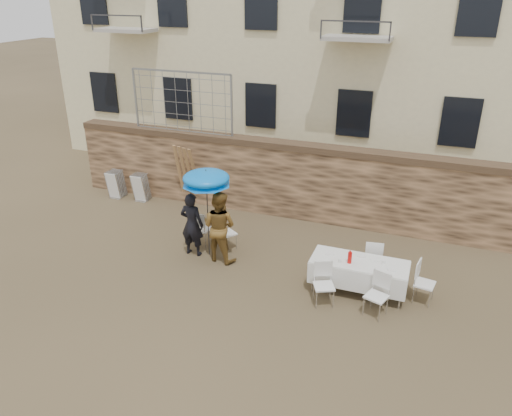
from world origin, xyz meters
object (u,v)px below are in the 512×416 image
(couple_chair_right, at_px, (227,232))
(soda_bottle, at_px, (350,258))
(umbrella, at_px, (206,181))
(table_chair_front_right, at_px, (376,295))
(woman_dress, at_px, (219,226))
(chair_stack_right, at_px, (144,185))
(couple_chair_left, at_px, (202,228))
(banquet_table, at_px, (360,263))
(table_chair_front_left, at_px, (324,285))
(man_suit, at_px, (192,224))
(table_chair_back, at_px, (373,257))
(table_chair_side, at_px, (425,283))
(chair_stack_left, at_px, (120,182))

(couple_chair_right, distance_m, soda_bottle, 3.48)
(umbrella, distance_m, table_chair_front_right, 4.72)
(woman_dress, xyz_separation_m, chair_stack_right, (-3.87, 2.65, -0.45))
(couple_chair_left, distance_m, chair_stack_right, 3.76)
(banquet_table, relative_size, table_chair_front_left, 2.19)
(man_suit, height_order, soda_bottle, man_suit)
(umbrella, bearing_deg, banquet_table, -4.98)
(couple_chair_right, xyz_separation_m, soda_bottle, (3.33, -0.93, 0.43))
(woman_dress, relative_size, couple_chair_left, 1.89)
(umbrella, xyz_separation_m, table_chair_front_right, (4.33, -1.08, -1.54))
(banquet_table, bearing_deg, woman_dress, 176.15)
(table_chair_back, bearing_deg, table_chair_side, 141.33)
(soda_bottle, relative_size, table_chair_front_left, 0.27)
(couple_chair_left, relative_size, chair_stack_right, 1.04)
(chair_stack_right, bearing_deg, banquet_table, -21.45)
(table_chair_back, bearing_deg, man_suit, -1.12)
(woman_dress, bearing_deg, table_chair_side, -173.34)
(table_chair_front_right, bearing_deg, table_chair_side, 62.28)
(couple_chair_left, relative_size, table_chair_front_left, 1.00)
(chair_stack_right, bearing_deg, soda_bottle, -23.02)
(man_suit, bearing_deg, table_chair_front_right, 168.18)
(table_chair_side, bearing_deg, chair_stack_left, 83.20)
(umbrella, relative_size, table_chair_back, 2.23)
(couple_chair_left, bearing_deg, woman_dress, 148.81)
(woman_dress, xyz_separation_m, soda_bottle, (3.28, -0.38, -0.00))
(soda_bottle, bearing_deg, umbrella, 172.40)
(soda_bottle, relative_size, chair_stack_left, 0.28)
(couple_chair_right, xyz_separation_m, table_chair_side, (4.93, -0.68, 0.00))
(couple_chair_left, relative_size, couple_chair_right, 1.00)
(couple_chair_right, bearing_deg, chair_stack_right, 4.90)
(man_suit, distance_m, couple_chair_left, 0.65)
(couple_chair_right, distance_m, banquet_table, 3.62)
(couple_chair_right, bearing_deg, table_chair_front_right, -167.11)
(banquet_table, xyz_separation_m, chair_stack_right, (-7.34, 2.88, -0.27))
(table_chair_front_right, distance_m, table_chair_side, 1.24)
(woman_dress, xyz_separation_m, umbrella, (-0.35, 0.10, 1.11))
(couple_chair_left, height_order, chair_stack_left, couple_chair_left)
(banquet_table, distance_m, table_chair_front_left, 0.99)
(couple_chair_left, xyz_separation_m, banquet_table, (4.23, -0.78, 0.25))
(soda_bottle, bearing_deg, chair_stack_right, 156.98)
(woman_dress, relative_size, table_chair_front_left, 1.89)
(couple_chair_left, relative_size, chair_stack_left, 1.04)
(table_chair_front_right, xyz_separation_m, table_chair_back, (-0.30, 1.55, 0.00))
(couple_chair_left, bearing_deg, table_chair_side, 178.14)
(woman_dress, height_order, soda_bottle, woman_dress)
(man_suit, bearing_deg, woman_dress, 179.94)
(table_chair_front_right, bearing_deg, couple_chair_right, 178.07)
(soda_bottle, bearing_deg, table_chair_side, 8.88)
(woman_dress, xyz_separation_m, couple_chair_left, (-0.75, 0.55, -0.43))
(couple_chair_left, xyz_separation_m, couple_chair_right, (0.70, 0.00, 0.00))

